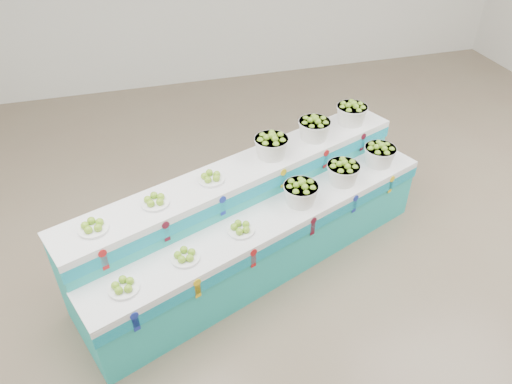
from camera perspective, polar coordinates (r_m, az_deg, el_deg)
The scene contains 14 objects.
ground at distance 5.14m, azimuth 11.46°, elevation -8.91°, with size 10.00×10.00×0.00m, color #745F4B.
display_stand at distance 4.82m, azimuth 0.00°, elevation -3.41°, with size 3.75×0.97×1.02m, color #28BAB4, non-canonical shape.
plate_lower_left at distance 4.00m, azimuth -15.42°, elevation -10.60°, with size 0.25×0.25×0.09m, color white.
plate_lower_mid at distance 4.14m, azimuth -8.39°, elevation -7.39°, with size 0.25×0.25×0.09m, color white.
plate_lower_right at distance 4.35m, azimuth -1.81°, elevation -4.23°, with size 0.25×0.25×0.09m, color white.
basket_lower_left at distance 4.66m, azimuth 5.31°, elevation -0.04°, with size 0.34×0.34×0.24m, color silver, non-canonical shape.
basket_lower_mid at distance 4.99m, azimuth 10.24°, elevation 2.36°, with size 0.34×0.34×0.24m, color silver, non-canonical shape.
basket_lower_right at distance 5.36m, azimuth 14.41°, elevation 4.36°, with size 0.34×0.34×0.24m, color silver, non-canonical shape.
plate_upper_left at distance 4.14m, azimuth -18.75°, elevation -3.79°, with size 0.25×0.25×0.09m, color white.
plate_upper_mid at distance 4.27m, azimuth -11.88°, elevation -0.93°, with size 0.25×0.25×0.09m, color white.
plate_upper_right at distance 4.48m, azimuth -5.35°, elevation 1.81°, with size 0.25×0.25×0.09m, color white.
basket_upper_left at distance 4.77m, azimuth 1.82°, elevation 5.53°, with size 0.34×0.34×0.24m, color silver, non-canonical shape.
basket_upper_mid at distance 5.10m, azimuth 6.90°, elevation 7.53°, with size 0.34×0.34×0.24m, color silver, non-canonical shape.
basket_upper_right at distance 5.46m, azimuth 11.23°, elevation 9.17°, with size 0.34×0.34×0.24m, color silver, non-canonical shape.
Camera 1 is at (-1.93, -3.07, 3.65)m, focal length 33.83 mm.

